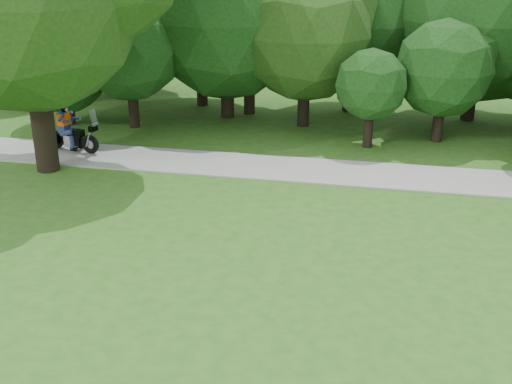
{
  "coord_description": "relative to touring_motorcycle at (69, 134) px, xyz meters",
  "views": [
    {
      "loc": [
        -0.5,
        -10.3,
        6.69
      ],
      "look_at": [
        -3.27,
        2.97,
        1.25
      ],
      "focal_mm": 45.0,
      "sensor_mm": 36.0,
      "label": 1
    }
  ],
  "objects": [
    {
      "name": "walkway",
      "position": [
        10.64,
        -0.23,
        -0.59
      ],
      "size": [
        60.0,
        2.2,
        0.06
      ],
      "primitive_type": "cube",
      "color": "gray",
      "rests_on": "ground"
    },
    {
      "name": "touring_motorcycle",
      "position": [
        0.0,
        0.0,
        0.0
      ],
      "size": [
        2.02,
        0.87,
        1.55
      ],
      "rotation": [
        0.0,
        0.0,
        -0.2
      ],
      "color": "black",
      "rests_on": "walkway"
    },
    {
      "name": "ground",
      "position": [
        10.64,
        -8.23,
        -0.62
      ],
      "size": [
        100.0,
        100.0,
        0.0
      ],
      "primitive_type": "plane",
      "color": "#2B641C",
      "rests_on": "ground"
    },
    {
      "name": "tree_line",
      "position": [
        11.85,
        6.29,
        2.94
      ],
      "size": [
        40.8,
        11.96,
        7.09
      ],
      "color": "black",
      "rests_on": "ground"
    }
  ]
}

